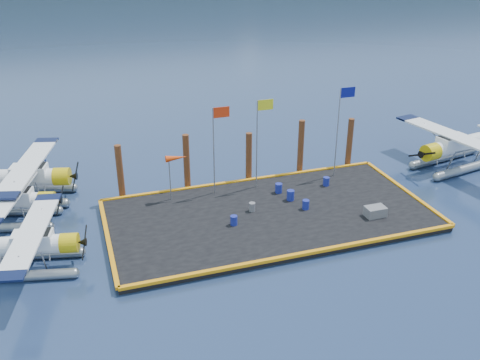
# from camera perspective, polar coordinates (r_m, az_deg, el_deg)

# --- Properties ---
(ground) EXTENTS (4000.00, 4000.00, 0.00)m
(ground) POSITION_cam_1_polar(r_m,az_deg,el_deg) (34.03, 3.12, -4.09)
(ground) COLOR #1A294E
(ground) RESTS_ON ground
(dock) EXTENTS (20.00, 10.00, 0.40)m
(dock) POSITION_cam_1_polar(r_m,az_deg,el_deg) (33.93, 3.12, -3.80)
(dock) COLOR black
(dock) RESTS_ON ground
(dock_bumpers) EXTENTS (20.25, 10.25, 0.18)m
(dock_bumpers) POSITION_cam_1_polar(r_m,az_deg,el_deg) (33.79, 3.13, -3.37)
(dock_bumpers) COLOR orange
(dock_bumpers) RESTS_ON dock
(seaplane_a) EXTENTS (8.13, 8.83, 3.13)m
(seaplane_a) POSITION_cam_1_polar(r_m,az_deg,el_deg) (30.61, -21.74, -6.72)
(seaplane_a) COLOR gray
(seaplane_a) RESTS_ON ground
(seaplane_b) EXTENTS (8.34, 8.97, 3.19)m
(seaplane_b) POSITION_cam_1_polar(r_m,az_deg,el_deg) (35.67, -23.32, -2.31)
(seaplane_b) COLOR gray
(seaplane_b) RESTS_ON ground
(seaplane_c) EXTENTS (9.20, 9.92, 3.53)m
(seaplane_c) POSITION_cam_1_polar(r_m,az_deg,el_deg) (38.27, -22.01, 0.02)
(seaplane_c) COLOR gray
(seaplane_c) RESTS_ON ground
(seaplane_d) EXTENTS (9.52, 10.39, 3.68)m
(seaplane_d) POSITION_cam_1_polar(r_m,az_deg,el_deg) (43.66, 21.94, 3.17)
(seaplane_d) COLOR gray
(seaplane_d) RESTS_ON ground
(drum_0) EXTENTS (0.41, 0.41, 0.57)m
(drum_0) POSITION_cam_1_polar(r_m,az_deg,el_deg) (33.86, 1.30, -2.89)
(drum_0) COLOR slate
(drum_0) RESTS_ON dock
(drum_1) EXTENTS (0.44, 0.44, 0.62)m
(drum_1) POSITION_cam_1_polar(r_m,az_deg,el_deg) (34.35, 7.03, -2.62)
(drum_1) COLOR navy
(drum_1) RESTS_ON dock
(drum_2) EXTENTS (0.49, 0.49, 0.69)m
(drum_2) POSITION_cam_1_polar(r_m,az_deg,el_deg) (35.34, 5.41, -1.63)
(drum_2) COLOR navy
(drum_2) RESTS_ON dock
(drum_3) EXTENTS (0.43, 0.43, 0.60)m
(drum_3) POSITION_cam_1_polar(r_m,az_deg,el_deg) (32.32, -0.66, -4.33)
(drum_3) COLOR navy
(drum_3) RESTS_ON dock
(drum_4) EXTENTS (0.43, 0.43, 0.61)m
(drum_4) POSITION_cam_1_polar(r_m,az_deg,el_deg) (37.68, 9.18, -0.15)
(drum_4) COLOR navy
(drum_4) RESTS_ON dock
(drum_5) EXTENTS (0.47, 0.47, 0.66)m
(drum_5) POSITION_cam_1_polar(r_m,az_deg,el_deg) (36.26, 4.14, -0.87)
(drum_5) COLOR navy
(drum_5) RESTS_ON dock
(crate) EXTENTS (1.25, 0.83, 0.63)m
(crate) POSITION_cam_1_polar(r_m,az_deg,el_deg) (34.32, 14.23, -3.27)
(crate) COLOR slate
(crate) RESTS_ON dock
(flagpole_red) EXTENTS (1.14, 0.08, 6.00)m
(flagpole_red) POSITION_cam_1_polar(r_m,az_deg,el_deg) (34.78, -2.52, 4.58)
(flagpole_red) COLOR gray
(flagpole_red) RESTS_ON dock
(flagpole_yellow) EXTENTS (1.14, 0.08, 6.20)m
(flagpole_yellow) POSITION_cam_1_polar(r_m,az_deg,el_deg) (35.61, 2.13, 5.29)
(flagpole_yellow) COLOR gray
(flagpole_yellow) RESTS_ON dock
(flagpole_blue) EXTENTS (1.14, 0.08, 6.50)m
(flagpole_blue) POSITION_cam_1_polar(r_m,az_deg,el_deg) (37.96, 10.71, 6.41)
(flagpole_blue) COLOR gray
(flagpole_blue) RESTS_ON dock
(windsock) EXTENTS (1.40, 0.44, 3.12)m
(windsock) POSITION_cam_1_polar(r_m,az_deg,el_deg) (34.63, -6.84, 2.25)
(windsock) COLOR gray
(windsock) RESTS_ON dock
(piling_0) EXTENTS (0.44, 0.44, 4.00)m
(piling_0) POSITION_cam_1_polar(r_m,az_deg,el_deg) (36.15, -12.66, 0.68)
(piling_0) COLOR #4F2D16
(piling_0) RESTS_ON ground
(piling_1) EXTENTS (0.44, 0.44, 4.20)m
(piling_1) POSITION_cam_1_polar(r_m,az_deg,el_deg) (36.70, -5.71, 1.75)
(piling_1) COLOR #4F2D16
(piling_1) RESTS_ON ground
(piling_2) EXTENTS (0.44, 0.44, 3.80)m
(piling_2) POSITION_cam_1_polar(r_m,az_deg,el_deg) (37.90, 0.95, 2.33)
(piling_2) COLOR #4F2D16
(piling_2) RESTS_ON ground
(piling_3) EXTENTS (0.44, 0.44, 4.30)m
(piling_3) POSITION_cam_1_polar(r_m,az_deg,el_deg) (39.21, 6.49, 3.36)
(piling_3) COLOR #4F2D16
(piling_3) RESTS_ON ground
(piling_4) EXTENTS (0.44, 0.44, 4.00)m
(piling_4) POSITION_cam_1_polar(r_m,az_deg,el_deg) (41.02, 11.59, 3.77)
(piling_4) COLOR #4F2D16
(piling_4) RESTS_ON ground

